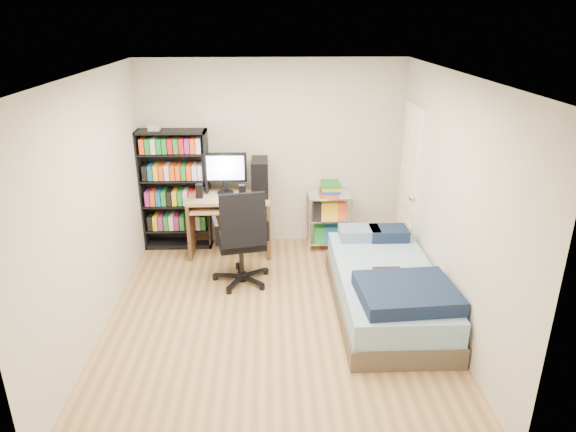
{
  "coord_description": "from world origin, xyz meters",
  "views": [
    {
      "loc": [
        -0.03,
        -4.72,
        3.0
      ],
      "look_at": [
        0.15,
        0.4,
        0.98
      ],
      "focal_mm": 32.0,
      "sensor_mm": 36.0,
      "label": 1
    }
  ],
  "objects_px": {
    "media_shelf": "(175,189)",
    "office_chair": "(242,254)",
    "bed": "(387,288)",
    "computer_desk": "(238,200)"
  },
  "relations": [
    {
      "from": "computer_desk",
      "to": "bed",
      "type": "bearing_deg",
      "value": -43.79
    },
    {
      "from": "computer_desk",
      "to": "media_shelf",
      "type": "bearing_deg",
      "value": 168.11
    },
    {
      "from": "office_chair",
      "to": "computer_desk",
      "type": "bearing_deg",
      "value": 83.99
    },
    {
      "from": "office_chair",
      "to": "bed",
      "type": "bearing_deg",
      "value": -34.34
    },
    {
      "from": "computer_desk",
      "to": "office_chair",
      "type": "relative_size",
      "value": 1.13
    },
    {
      "from": "media_shelf",
      "to": "bed",
      "type": "distance_m",
      "value": 3.12
    },
    {
      "from": "media_shelf",
      "to": "bed",
      "type": "xyz_separation_m",
      "value": [
        2.51,
        -1.77,
        -0.56
      ]
    },
    {
      "from": "bed",
      "to": "computer_desk",
      "type": "bearing_deg",
      "value": 136.21
    },
    {
      "from": "media_shelf",
      "to": "bed",
      "type": "relative_size",
      "value": 0.79
    },
    {
      "from": "media_shelf",
      "to": "office_chair",
      "type": "distance_m",
      "value": 1.51
    }
  ]
}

